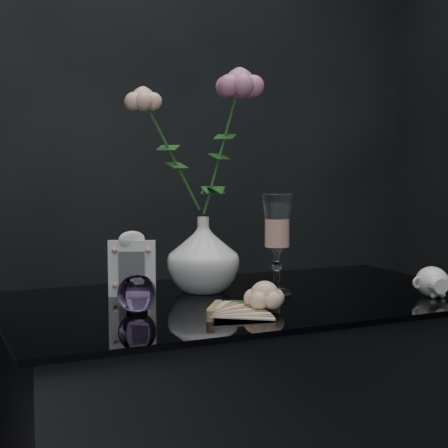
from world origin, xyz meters
name	(u,v)px	position (x,y,z in m)	size (l,w,h in m)	color
vase	(203,254)	(-0.06, 0.15, 0.85)	(0.16, 0.16, 0.17)	white
wine_glass	(277,244)	(0.08, 0.06, 0.87)	(0.07, 0.07, 0.22)	white
picture_frame	(132,264)	(-0.23, 0.16, 0.83)	(0.11, 0.08, 0.14)	white
paperweight	(137,294)	(-0.27, 0.00, 0.80)	(0.08, 0.08, 0.08)	#B185D8
paper_fan	(210,315)	(-0.16, -0.13, 0.77)	(0.24, 0.19, 0.03)	#F6E1C5
loose_rose	(265,296)	(-0.03, -0.09, 0.79)	(0.14, 0.18, 0.06)	beige
pearl_jar	(432,280)	(0.38, -0.11, 0.80)	(0.23, 0.24, 0.07)	silver
roses	(202,136)	(-0.07, 0.14, 1.11)	(0.31, 0.12, 0.39)	#FDB69B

